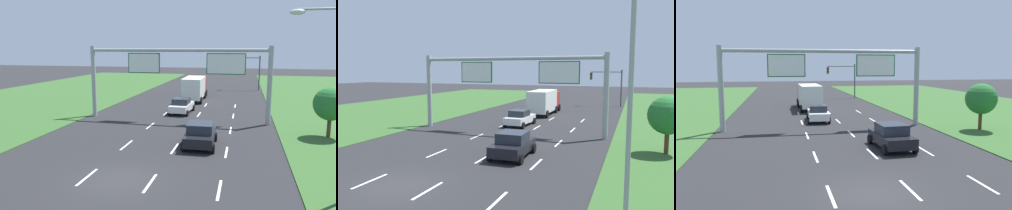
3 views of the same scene
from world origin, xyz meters
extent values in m
plane|color=#262628|center=(0.00, 0.00, 0.00)|extent=(200.00, 200.00, 0.00)
cube|color=white|center=(-1.75, 0.00, 0.00)|extent=(0.14, 2.40, 0.01)
cube|color=white|center=(-1.75, 6.00, 0.00)|extent=(0.14, 2.40, 0.01)
cube|color=white|center=(-1.75, 12.00, 0.00)|extent=(0.14, 2.40, 0.01)
cube|color=white|center=(-1.75, 18.00, 0.00)|extent=(0.14, 2.40, 0.01)
cube|color=white|center=(-1.75, 24.00, 0.00)|extent=(0.14, 2.40, 0.01)
cube|color=white|center=(1.75, 0.00, 0.00)|extent=(0.14, 2.40, 0.01)
cube|color=white|center=(1.75, 6.00, 0.00)|extent=(0.14, 2.40, 0.01)
cube|color=white|center=(1.75, 12.00, 0.00)|extent=(0.14, 2.40, 0.01)
cube|color=white|center=(1.75, 18.00, 0.00)|extent=(0.14, 2.40, 0.01)
cube|color=white|center=(1.75, 24.00, 0.00)|extent=(0.14, 2.40, 0.01)
cube|color=white|center=(5.25, 0.00, 0.00)|extent=(0.14, 2.40, 0.01)
cube|color=white|center=(5.25, 6.00, 0.00)|extent=(0.14, 2.40, 0.01)
cube|color=white|center=(5.25, 12.00, 0.00)|extent=(0.14, 2.40, 0.01)
cube|color=white|center=(5.25, 18.00, 0.00)|extent=(0.14, 2.40, 0.01)
cube|color=white|center=(5.25, 24.00, 0.00)|extent=(0.14, 2.40, 0.01)
cube|color=black|center=(3.35, 7.05, 0.66)|extent=(2.08, 4.10, 0.67)
cube|color=#232833|center=(3.35, 7.05, 1.32)|extent=(1.80, 2.01, 0.65)
cylinder|color=black|center=(2.31, 8.49, 0.32)|extent=(0.24, 0.65, 0.64)
cylinder|color=black|center=(4.31, 8.55, 0.32)|extent=(0.24, 0.65, 0.64)
cylinder|color=black|center=(2.40, 5.55, 0.32)|extent=(0.24, 0.65, 0.64)
cylinder|color=black|center=(4.40, 5.61, 0.32)|extent=(0.24, 0.65, 0.64)
cube|color=white|center=(-0.16, 18.46, 0.65)|extent=(2.04, 4.39, 0.66)
cube|color=#232833|center=(-0.17, 18.29, 1.28)|extent=(1.71, 1.99, 0.61)
cylinder|color=black|center=(-1.03, 20.11, 0.32)|extent=(0.25, 0.65, 0.64)
cylinder|color=black|center=(0.86, 20.03, 0.32)|extent=(0.25, 0.65, 0.64)
cylinder|color=black|center=(-1.17, 16.90, 0.32)|extent=(0.25, 0.65, 0.64)
cylinder|color=black|center=(0.71, 16.82, 0.32)|extent=(0.25, 0.65, 0.64)
cube|color=#B21E19|center=(-0.23, 31.14, 1.55)|extent=(2.23, 2.13, 2.20)
cube|color=silver|center=(-0.17, 26.88, 1.74)|extent=(2.45, 6.17, 2.59)
cylinder|color=black|center=(-1.37, 31.63, 0.45)|extent=(0.29, 0.90, 0.90)
cylinder|color=black|center=(0.89, 31.66, 0.45)|extent=(0.29, 0.90, 0.90)
cylinder|color=black|center=(-1.42, 29.33, 0.45)|extent=(0.29, 0.90, 0.90)
cylinder|color=black|center=(1.00, 29.36, 0.45)|extent=(0.29, 0.90, 0.90)
cylinder|color=black|center=(-1.34, 24.39, 0.45)|extent=(0.29, 0.90, 0.90)
cylinder|color=black|center=(1.07, 24.43, 0.45)|extent=(0.29, 0.90, 0.90)
cylinder|color=#9EA0A5|center=(-8.40, 14.83, 3.50)|extent=(0.44, 0.44, 7.00)
cylinder|color=#9EA0A5|center=(8.40, 14.83, 3.50)|extent=(0.44, 0.44, 7.00)
cylinder|color=#9EA0A5|center=(0.00, 14.83, 6.60)|extent=(16.80, 0.32, 0.32)
cube|color=#0C5B28|center=(-3.15, 14.83, 5.39)|extent=(3.12, 0.12, 1.90)
cube|color=white|center=(-3.15, 14.77, 5.39)|extent=(2.96, 0.01, 1.74)
cube|color=#0C5B28|center=(4.55, 14.83, 5.39)|extent=(3.49, 0.12, 1.90)
cube|color=white|center=(4.55, 14.77, 5.39)|extent=(3.33, 0.01, 1.74)
cylinder|color=#47494F|center=(8.51, 40.12, 2.80)|extent=(0.20, 0.20, 5.60)
cylinder|color=#47494F|center=(6.26, 40.12, 5.25)|extent=(4.50, 0.14, 0.14)
cube|color=black|center=(4.01, 40.12, 4.60)|extent=(0.32, 0.36, 1.10)
sphere|color=red|center=(4.01, 39.92, 4.97)|extent=(0.22, 0.22, 0.22)
sphere|color=orange|center=(4.01, 39.92, 4.60)|extent=(0.22, 0.22, 0.22)
sphere|color=green|center=(4.01, 39.92, 4.23)|extent=(0.22, 0.22, 0.22)
cylinder|color=#9EA0A5|center=(9.36, -0.38, 8.35)|extent=(2.20, 0.10, 0.10)
ellipsoid|color=silver|center=(8.26, -0.38, 8.25)|extent=(0.64, 0.32, 0.24)
cylinder|color=#513823|center=(12.64, 11.35, 0.85)|extent=(0.29, 0.29, 1.69)
sphere|color=#256C2D|center=(12.64, 11.35, 2.65)|extent=(2.55, 2.55, 2.55)
camera|label=1|loc=(6.25, -15.11, 6.78)|focal=35.00mm
camera|label=2|loc=(10.64, -12.38, 5.65)|focal=35.00mm
camera|label=3|loc=(-3.74, -12.93, 5.41)|focal=35.00mm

